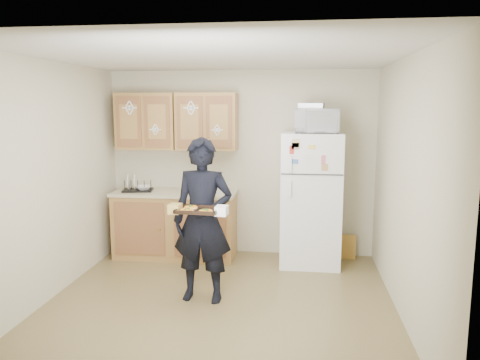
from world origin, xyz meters
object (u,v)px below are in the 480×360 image
baking_tray (198,211)px  person (203,220)px  microwave (317,121)px  dish_rack (138,185)px  refrigerator (311,199)px

baking_tray → person: bearing=97.1°
microwave → dish_rack: 2.51m
dish_rack → refrigerator: bearing=-0.4°
baking_tray → dish_rack: 2.02m
refrigerator → microwave: microwave is taller
microwave → person: bearing=-131.9°
person → microwave: 2.00m
person → baking_tray: (0.02, -0.30, 0.17)m
person → microwave: bearing=50.3°
person → refrigerator: bearing=52.8°
person → baking_tray: 0.35m
refrigerator → person: bearing=-130.8°
person → baking_tray: size_ratio=4.23×
refrigerator → microwave: size_ratio=3.14×
refrigerator → baking_tray: 1.97m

